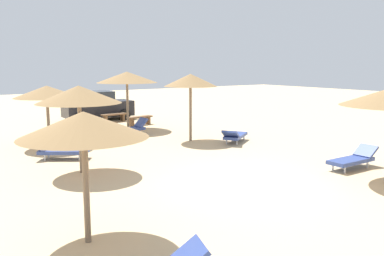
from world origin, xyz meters
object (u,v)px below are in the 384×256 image
object	(u,v)px
lounger_1	(129,128)
bench_1	(114,116)
parasol_1	(127,77)
parked_car	(97,106)
bench_0	(140,119)
lounger_4	(60,150)
parasol_2	(190,81)
lounger_0	(353,159)
lounger_2	(235,136)
parasol_6	(47,92)
parasol_3	(84,125)
parasol_4	(79,95)

from	to	relation	value
lounger_1	bench_1	world-z (taller)	lounger_1
parasol_1	parked_car	xyz separation A→B (m)	(0.18, 4.43, -1.84)
lounger_1	bench_0	world-z (taller)	lounger_1
lounger_4	parasol_2	bearing A→B (deg)	2.73
lounger_0	bench_1	xyz separation A→B (m)	(-1.77, 14.38, 0.03)
lounger_0	lounger_2	world-z (taller)	lounger_0
bench_0	parked_car	size ratio (longest dim) A/B	0.38
lounger_0	lounger_4	bearing A→B (deg)	137.35
parasol_2	parasol_6	world-z (taller)	parasol_2
lounger_0	parasol_1	bearing A→B (deg)	101.60
parasol_1	parasol_2	size ratio (longest dim) A/B	1.05
parasol_6	lounger_0	size ratio (longest dim) A/B	1.36
parasol_6	lounger_0	bearing A→B (deg)	-52.86
parasol_6	parasol_3	bearing A→B (deg)	-102.37
parasol_4	lounger_0	xyz separation A→B (m)	(7.35, -4.56, -2.09)
lounger_2	lounger_4	distance (m)	7.21
bench_1	parked_car	xyz separation A→B (m)	(-0.39, 1.48, 0.48)
parasol_6	lounger_2	distance (m)	7.92
parasol_1	parasol_6	size ratio (longest dim) A/B	1.18
bench_1	parked_car	bearing A→B (deg)	104.87
lounger_1	bench_1	xyz separation A→B (m)	(1.27, 4.47, 0.02)
parasol_1	bench_0	world-z (taller)	parasol_1
parasol_1	parasol_6	world-z (taller)	parasol_1
parasol_3	lounger_1	size ratio (longest dim) A/B	1.31
parasol_1	parked_car	world-z (taller)	parasol_1
lounger_4	lounger_2	bearing A→B (deg)	-9.50
parasol_1	lounger_4	xyz separation A→B (m)	(-4.99, -4.67, -2.34)
lounger_4	parked_car	xyz separation A→B (m)	(5.17, 9.10, 0.50)
parasol_4	lounger_2	bearing A→B (deg)	8.06
parasol_4	lounger_0	distance (m)	8.90
lounger_1	lounger_4	distance (m)	5.33
lounger_4	parked_car	world-z (taller)	parked_car
parasol_3	bench_1	bearing A→B (deg)	63.71
parasol_2	lounger_0	size ratio (longest dim) A/B	1.54
parasol_3	lounger_1	xyz separation A→B (m)	(6.07, 10.36, -1.92)
parasol_3	lounger_2	bearing A→B (deg)	34.17
parasol_1	lounger_1	world-z (taller)	parasol_1
parasol_3	parasol_4	xyz separation A→B (m)	(1.75, 5.02, 0.16)
lounger_1	bench_0	bearing A→B (deg)	53.20
lounger_0	bench_0	xyz separation A→B (m)	(-1.12, 12.46, 0.03)
parasol_3	parasol_6	distance (m)	9.91
parasol_2	bench_1	bearing A→B (deg)	92.08
parasol_1	lounger_2	xyz separation A→B (m)	(2.12, -5.86, -2.35)
parasol_2	parasol_4	size ratio (longest dim) A/B	1.08
lounger_0	lounger_2	xyz separation A→B (m)	(-0.22, 5.57, -0.00)
parasol_3	parasol_1	bearing A→B (deg)	60.40
parked_car	parasol_6	bearing A→B (deg)	-125.96
parked_car	parasol_3	bearing A→B (deg)	-113.04
parasol_4	lounger_4	xyz separation A→B (m)	(0.02, 2.20, -2.08)
parasol_2	bench_0	xyz separation A→B (m)	(0.38, 5.42, -2.28)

